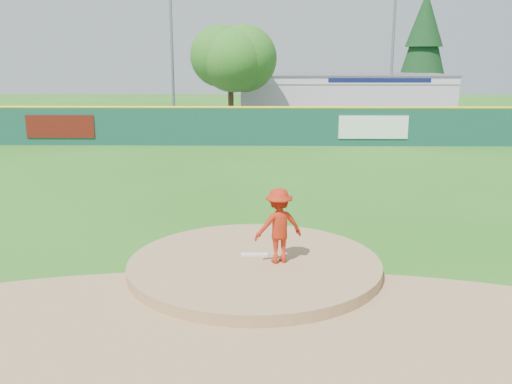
{
  "coord_description": "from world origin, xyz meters",
  "views": [
    {
      "loc": [
        0.23,
        -11.75,
        4.57
      ],
      "look_at": [
        0.0,
        2.0,
        1.3
      ],
      "focal_mm": 40.0,
      "sensor_mm": 36.0,
      "label": 1
    }
  ],
  "objects_px": {
    "playground_slide": "(12,124)",
    "light_pole_right": "(393,42)",
    "deciduous_tree": "(230,57)",
    "conifer_tree": "(424,44)",
    "pitcher": "(279,226)",
    "van": "(195,119)",
    "light_pole_left": "(171,33)",
    "pool_building_grp": "(342,96)"
  },
  "relations": [
    {
      "from": "playground_slide",
      "to": "light_pole_right",
      "type": "height_order",
      "value": "light_pole_right"
    },
    {
      "from": "deciduous_tree",
      "to": "conifer_tree",
      "type": "height_order",
      "value": "conifer_tree"
    },
    {
      "from": "pitcher",
      "to": "van",
      "type": "distance_m",
      "value": 24.38
    },
    {
      "from": "deciduous_tree",
      "to": "conifer_tree",
      "type": "xyz_separation_m",
      "value": [
        15.0,
        11.0,
        0.99
      ]
    },
    {
      "from": "deciduous_tree",
      "to": "conifer_tree",
      "type": "distance_m",
      "value": 18.63
    },
    {
      "from": "deciduous_tree",
      "to": "conifer_tree",
      "type": "bearing_deg",
      "value": 36.25
    },
    {
      "from": "playground_slide",
      "to": "conifer_tree",
      "type": "bearing_deg",
      "value": 27.7
    },
    {
      "from": "light_pole_left",
      "to": "light_pole_right",
      "type": "xyz_separation_m",
      "value": [
        15.0,
        2.0,
        -0.51
      ]
    },
    {
      "from": "pitcher",
      "to": "light_pole_right",
      "type": "distance_m",
      "value": 30.64
    },
    {
      "from": "pitcher",
      "to": "light_pole_right",
      "type": "xyz_separation_m",
      "value": [
        8.48,
        29.1,
        4.48
      ]
    },
    {
      "from": "pitcher",
      "to": "van",
      "type": "height_order",
      "value": "pitcher"
    },
    {
      "from": "pitcher",
      "to": "light_pole_left",
      "type": "bearing_deg",
      "value": -95.36
    },
    {
      "from": "van",
      "to": "light_pole_left",
      "type": "xyz_separation_m",
      "value": [
        -1.8,
        3.18,
        5.26
      ]
    },
    {
      "from": "pool_building_grp",
      "to": "conifer_tree",
      "type": "xyz_separation_m",
      "value": [
        7.0,
        4.01,
        3.88
      ]
    },
    {
      "from": "pool_building_grp",
      "to": "pitcher",
      "type": "bearing_deg",
      "value": -99.69
    },
    {
      "from": "pitcher",
      "to": "pool_building_grp",
      "type": "height_order",
      "value": "pool_building_grp"
    },
    {
      "from": "light_pole_right",
      "to": "light_pole_left",
      "type": "bearing_deg",
      "value": -172.41
    },
    {
      "from": "van",
      "to": "light_pole_right",
      "type": "xyz_separation_m",
      "value": [
        13.2,
        5.18,
        4.76
      ]
    },
    {
      "from": "deciduous_tree",
      "to": "van",
      "type": "bearing_deg",
      "value": -151.88
    },
    {
      "from": "pool_building_grp",
      "to": "conifer_tree",
      "type": "distance_m",
      "value": 8.95
    },
    {
      "from": "van",
      "to": "light_pole_right",
      "type": "relative_size",
      "value": 0.55
    },
    {
      "from": "van",
      "to": "conifer_tree",
      "type": "relative_size",
      "value": 0.58
    },
    {
      "from": "pitcher",
      "to": "playground_slide",
      "type": "distance_m",
      "value": 26.39
    },
    {
      "from": "pitcher",
      "to": "deciduous_tree",
      "type": "height_order",
      "value": "deciduous_tree"
    },
    {
      "from": "pitcher",
      "to": "deciduous_tree",
      "type": "distance_m",
      "value": 25.46
    },
    {
      "from": "pitcher",
      "to": "conifer_tree",
      "type": "distance_m",
      "value": 38.46
    },
    {
      "from": "van",
      "to": "light_pole_left",
      "type": "relative_size",
      "value": 0.5
    },
    {
      "from": "pitcher",
      "to": "light_pole_left",
      "type": "relative_size",
      "value": 0.15
    },
    {
      "from": "deciduous_tree",
      "to": "light_pole_right",
      "type": "relative_size",
      "value": 0.74
    },
    {
      "from": "playground_slide",
      "to": "conifer_tree",
      "type": "relative_size",
      "value": 0.27
    },
    {
      "from": "pitcher",
      "to": "playground_slide",
      "type": "height_order",
      "value": "pitcher"
    },
    {
      "from": "van",
      "to": "pool_building_grp",
      "type": "distance_m",
      "value": 13.1
    },
    {
      "from": "deciduous_tree",
      "to": "light_pole_left",
      "type": "distance_m",
      "value": 4.72
    },
    {
      "from": "pool_building_grp",
      "to": "deciduous_tree",
      "type": "relative_size",
      "value": 2.07
    },
    {
      "from": "pool_building_grp",
      "to": "playground_slide",
      "type": "height_order",
      "value": "pool_building_grp"
    },
    {
      "from": "pool_building_grp",
      "to": "van",
      "type": "bearing_deg",
      "value": -141.31
    },
    {
      "from": "conifer_tree",
      "to": "light_pole_right",
      "type": "xyz_separation_m",
      "value": [
        -4.0,
        -7.0,
        0.0
      ]
    },
    {
      "from": "light_pole_right",
      "to": "pitcher",
      "type": "bearing_deg",
      "value": -106.25
    },
    {
      "from": "pool_building_grp",
      "to": "playground_slide",
      "type": "bearing_deg",
      "value": -153.03
    },
    {
      "from": "light_pole_right",
      "to": "pool_building_grp",
      "type": "bearing_deg",
      "value": 135.05
    },
    {
      "from": "pool_building_grp",
      "to": "deciduous_tree",
      "type": "xyz_separation_m",
      "value": [
        -8.0,
        -6.99,
        2.89
      ]
    },
    {
      "from": "deciduous_tree",
      "to": "pool_building_grp",
      "type": "bearing_deg",
      "value": 41.16
    }
  ]
}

